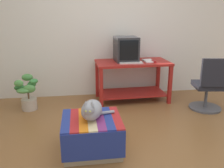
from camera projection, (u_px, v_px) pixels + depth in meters
ground_plane at (128, 148)px, 2.88m from camera, size 14.00×14.00×0.00m
back_wall at (107, 27)px, 4.45m from camera, size 8.00×0.10×2.60m
desk at (132, 74)px, 4.31m from camera, size 1.31×0.71×0.72m
tv_monitor at (126, 49)px, 4.21m from camera, size 0.40×0.44×0.43m
keyboard at (131, 63)px, 4.08m from camera, size 0.41×0.17×0.02m
book at (149, 61)px, 4.24m from camera, size 0.19×0.27×0.02m
ottoman_with_blanket at (92, 134)px, 2.77m from camera, size 0.67×0.64×0.41m
cat at (92, 110)px, 2.67m from camera, size 0.43×0.43×0.27m
potted_plant at (28, 94)px, 3.93m from camera, size 0.40×0.34×0.59m
office_chair at (208, 88)px, 3.89m from camera, size 0.52×0.52×0.89m
stapler at (154, 61)px, 4.15m from camera, size 0.05×0.11×0.04m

